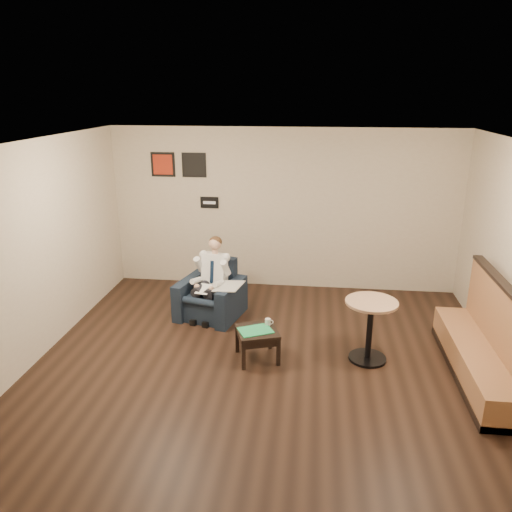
# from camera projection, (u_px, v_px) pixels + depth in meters

# --- Properties ---
(ground) EXTENTS (6.00, 6.00, 0.00)m
(ground) POSITION_uv_depth(u_px,v_px,m) (265.00, 373.00, 6.25)
(ground) COLOR black
(ground) RESTS_ON ground
(wall_back) EXTENTS (6.00, 0.02, 2.80)m
(wall_back) POSITION_uv_depth(u_px,v_px,m) (283.00, 210.00, 8.64)
(wall_back) COLOR beige
(wall_back) RESTS_ON ground
(wall_front) EXTENTS (6.00, 0.02, 2.80)m
(wall_front) POSITION_uv_depth(u_px,v_px,m) (216.00, 437.00, 2.98)
(wall_front) COLOR beige
(wall_front) RESTS_ON ground
(wall_left) EXTENTS (0.02, 6.00, 2.80)m
(wall_left) POSITION_uv_depth(u_px,v_px,m) (24.00, 258.00, 6.15)
(wall_left) COLOR beige
(wall_left) RESTS_ON ground
(ceiling) EXTENTS (6.00, 6.00, 0.02)m
(ceiling) POSITION_uv_depth(u_px,v_px,m) (267.00, 146.00, 5.37)
(ceiling) COLOR white
(ceiling) RESTS_ON wall_back
(seating_sign) EXTENTS (0.32, 0.02, 0.20)m
(seating_sign) POSITION_uv_depth(u_px,v_px,m) (209.00, 203.00, 8.74)
(seating_sign) COLOR black
(seating_sign) RESTS_ON wall_back
(art_print_left) EXTENTS (0.42, 0.03, 0.42)m
(art_print_left) POSITION_uv_depth(u_px,v_px,m) (163.00, 164.00, 8.62)
(art_print_left) COLOR #AD2B15
(art_print_left) RESTS_ON wall_back
(art_print_right) EXTENTS (0.42, 0.03, 0.42)m
(art_print_right) POSITION_uv_depth(u_px,v_px,m) (194.00, 165.00, 8.56)
(art_print_right) COLOR black
(art_print_right) RESTS_ON wall_back
(armchair) EXTENTS (1.08, 1.08, 0.86)m
(armchair) POSITION_uv_depth(u_px,v_px,m) (210.00, 290.00, 7.71)
(armchair) COLOR black
(armchair) RESTS_ON ground
(seated_man) EXTENTS (0.75, 0.96, 1.18)m
(seated_man) POSITION_uv_depth(u_px,v_px,m) (207.00, 283.00, 7.56)
(seated_man) COLOR silver
(seated_man) RESTS_ON armchair
(lap_papers) EXTENTS (0.24, 0.31, 0.01)m
(lap_papers) POSITION_uv_depth(u_px,v_px,m) (204.00, 289.00, 7.50)
(lap_papers) COLOR white
(lap_papers) RESTS_ON seated_man
(newspaper) EXTENTS (0.46, 0.53, 0.01)m
(newspaper) POSITION_uv_depth(u_px,v_px,m) (229.00, 286.00, 7.46)
(newspaper) COLOR silver
(newspaper) RESTS_ON armchair
(side_table) EXTENTS (0.65, 0.65, 0.42)m
(side_table) POSITION_uv_depth(u_px,v_px,m) (257.00, 344.00, 6.53)
(side_table) COLOR black
(side_table) RESTS_ON ground
(green_folder) EXTENTS (0.51, 0.46, 0.01)m
(green_folder) POSITION_uv_depth(u_px,v_px,m) (255.00, 330.00, 6.44)
(green_folder) COLOR #22AB5F
(green_folder) RESTS_ON side_table
(coffee_mug) EXTENTS (0.10, 0.10, 0.09)m
(coffee_mug) POSITION_uv_depth(u_px,v_px,m) (268.00, 322.00, 6.59)
(coffee_mug) COLOR white
(coffee_mug) RESTS_ON side_table
(smartphone) EXTENTS (0.14, 0.08, 0.01)m
(smartphone) POSITION_uv_depth(u_px,v_px,m) (258.00, 324.00, 6.61)
(smartphone) COLOR black
(smartphone) RESTS_ON side_table
(banquette) EXTENTS (0.55, 2.31, 1.18)m
(banquette) POSITION_uv_depth(u_px,v_px,m) (481.00, 332.00, 6.02)
(banquette) COLOR #97613A
(banquette) RESTS_ON ground
(cafe_table) EXTENTS (0.79, 0.79, 0.83)m
(cafe_table) POSITION_uv_depth(u_px,v_px,m) (369.00, 331.00, 6.45)
(cafe_table) COLOR tan
(cafe_table) RESTS_ON ground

